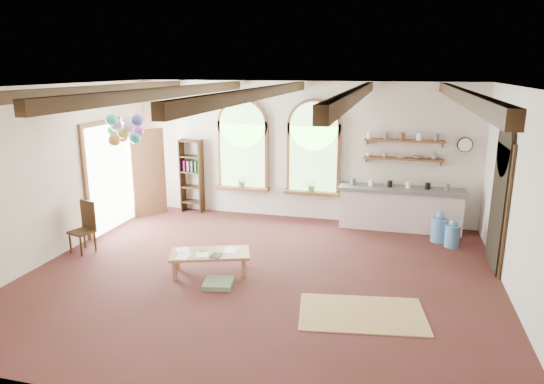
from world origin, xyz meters
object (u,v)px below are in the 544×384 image
(kitchen_counter, at_px, (400,208))
(coffee_table, at_px, (210,255))
(side_chair, at_px, (83,238))
(balloon_cluster, at_px, (125,129))

(kitchen_counter, distance_m, coffee_table, 4.60)
(side_chair, xyz_separation_m, balloon_cluster, (0.71, 0.63, 2.06))
(coffee_table, distance_m, side_chair, 2.79)
(coffee_table, bearing_deg, side_chair, 172.82)
(balloon_cluster, bearing_deg, side_chair, -138.08)
(coffee_table, xyz_separation_m, balloon_cluster, (-2.06, 0.98, 2.01))
(coffee_table, relative_size, balloon_cluster, 1.31)
(side_chair, bearing_deg, kitchen_counter, 26.61)
(side_chair, height_order, balloon_cluster, balloon_cluster)
(kitchen_counter, bearing_deg, coffee_table, -133.71)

